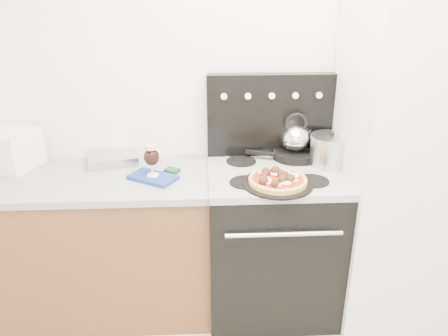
{
  "coord_description": "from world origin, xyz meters",
  "views": [
    {
      "loc": [
        -0.32,
        -1.09,
        1.91
      ],
      "look_at": [
        -0.22,
        1.05,
        1.0
      ],
      "focal_mm": 35.0,
      "sensor_mm": 36.0,
      "label": 1
    }
  ],
  "objects": [
    {
      "name": "fridge",
      "position": [
        0.78,
        1.15,
        0.95
      ],
      "size": [
        0.64,
        0.68,
        1.9
      ],
      "primitive_type": "cube",
      "color": "silver",
      "rests_on": "ground"
    },
    {
      "name": "room_shell",
      "position": [
        0.0,
        0.29,
        1.25
      ],
      "size": [
        3.52,
        3.01,
        2.52
      ],
      "color": "beige",
      "rests_on": "ground"
    },
    {
      "name": "base_cabinet",
      "position": [
        -1.02,
        1.2,
        0.43
      ],
      "size": [
        1.45,
        0.6,
        0.86
      ],
      "primitive_type": "cube",
      "color": "brown",
      "rests_on": "ground"
    },
    {
      "name": "pizza_pan",
      "position": [
        0.07,
        0.99,
        0.93
      ],
      "size": [
        0.46,
        0.46,
        0.01
      ],
      "primitive_type": "cylinder",
      "rotation": [
        0.0,
        0.0,
        0.26
      ],
      "color": "black",
      "rests_on": "cooktop"
    },
    {
      "name": "cooktop",
      "position": [
        0.08,
        1.18,
        0.9
      ],
      "size": [
        0.76,
        0.65,
        0.04
      ],
      "primitive_type": "cube",
      "color": "#ADADB2",
      "rests_on": "stove_body"
    },
    {
      "name": "countertop",
      "position": [
        -1.02,
        1.2,
        0.88
      ],
      "size": [
        1.48,
        0.63,
        0.04
      ],
      "primitive_type": "cube",
      "color": "#9E9E9F",
      "rests_on": "base_cabinet"
    },
    {
      "name": "backguard",
      "position": [
        0.08,
        1.45,
        1.17
      ],
      "size": [
        0.76,
        0.08,
        0.5
      ],
      "primitive_type": "cube",
      "color": "black",
      "rests_on": "cooktop"
    },
    {
      "name": "stove_body",
      "position": [
        0.08,
        1.18,
        0.44
      ],
      "size": [
        0.76,
        0.65,
        0.88
      ],
      "primitive_type": "cube",
      "color": "black",
      "rests_on": "ground"
    },
    {
      "name": "skillet",
      "position": [
        0.23,
        1.37,
        0.94
      ],
      "size": [
        0.33,
        0.33,
        0.05
      ],
      "primitive_type": "cylinder",
      "rotation": [
        0.0,
        0.0,
        -0.34
      ],
      "color": "black",
      "rests_on": "cooktop"
    },
    {
      "name": "foil_sheet",
      "position": [
        -0.87,
        1.39,
        0.93
      ],
      "size": [
        0.33,
        0.27,
        0.06
      ],
      "primitive_type": "cube",
      "rotation": [
        0.0,
        0.0,
        0.21
      ],
      "color": "silver",
      "rests_on": "countertop"
    },
    {
      "name": "beer_glass",
      "position": [
        -0.61,
        1.14,
        1.01
      ],
      "size": [
        0.1,
        0.1,
        0.19
      ],
      "primitive_type": null,
      "rotation": [
        0.0,
        0.0,
        -0.18
      ],
      "color": "black",
      "rests_on": "oven_mitt"
    },
    {
      "name": "toaster_oven",
      "position": [
        -1.5,
        1.38,
        1.01
      ],
      "size": [
        0.43,
        0.37,
        0.23
      ],
      "primitive_type": "cube",
      "rotation": [
        0.0,
        0.0,
        -0.34
      ],
      "color": "white",
      "rests_on": "countertop"
    },
    {
      "name": "tea_kettle",
      "position": [
        0.23,
        1.37,
        1.07
      ],
      "size": [
        0.18,
        0.18,
        0.2
      ],
      "primitive_type": null,
      "rotation": [
        0.0,
        0.0,
        -0.01
      ],
      "color": "white",
      "rests_on": "skillet"
    },
    {
      "name": "pizza",
      "position": [
        0.07,
        0.99,
        0.95
      ],
      "size": [
        0.36,
        0.36,
        0.04
      ],
      "primitive_type": null,
      "rotation": [
        0.0,
        0.0,
        -0.18
      ],
      "color": "tan",
      "rests_on": "pizza_pan"
    },
    {
      "name": "oven_mitt",
      "position": [
        -0.61,
        1.14,
        0.91
      ],
      "size": [
        0.3,
        0.26,
        0.02
      ],
      "primitive_type": "cube",
      "rotation": [
        0.0,
        0.0,
        -0.56
      ],
      "color": "navy",
      "rests_on": "countertop"
    },
    {
      "name": "stock_pot",
      "position": [
        0.41,
        1.26,
        1.0
      ],
      "size": [
        0.3,
        0.3,
        0.17
      ],
      "primitive_type": "cylinder",
      "rotation": [
        0.0,
        0.0,
        0.35
      ],
      "color": "#BBBBBB",
      "rests_on": "cooktop"
    }
  ]
}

